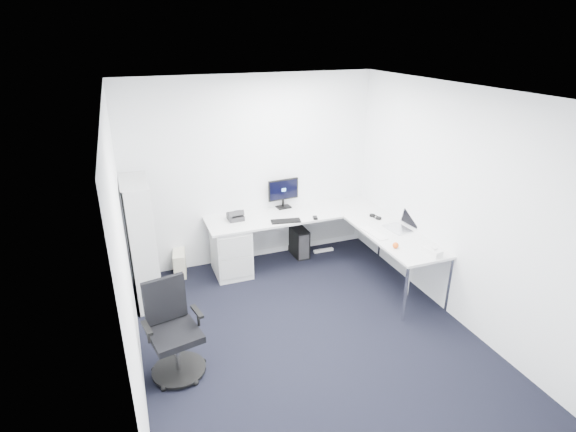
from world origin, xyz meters
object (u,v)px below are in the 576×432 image
object	(u,v)px
bookshelf	(142,242)
monitor	(284,193)
laptop	(398,220)
l_desk	(306,247)
task_chair	(175,332)

from	to	relation	value
bookshelf	monitor	world-z (taller)	bookshelf
bookshelf	laptop	size ratio (longest dim) A/B	4.36
l_desk	monitor	bearing A→B (deg)	99.72
bookshelf	task_chair	size ratio (longest dim) A/B	1.61
bookshelf	l_desk	bearing A→B (deg)	-1.32
monitor	laptop	size ratio (longest dim) A/B	1.29
bookshelf	monitor	size ratio (longest dim) A/B	3.39
task_chair	laptop	size ratio (longest dim) A/B	2.72
bookshelf	task_chair	xyz separation A→B (m)	(0.17, -1.54, -0.30)
bookshelf	monitor	bearing A→B (deg)	15.42
task_chair	monitor	world-z (taller)	monitor
l_desk	bookshelf	xyz separation A→B (m)	(-2.17, 0.05, 0.42)
l_desk	task_chair	xyz separation A→B (m)	(-2.01, -1.49, 0.11)
l_desk	laptop	distance (m)	1.34
monitor	l_desk	bearing A→B (deg)	-85.20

